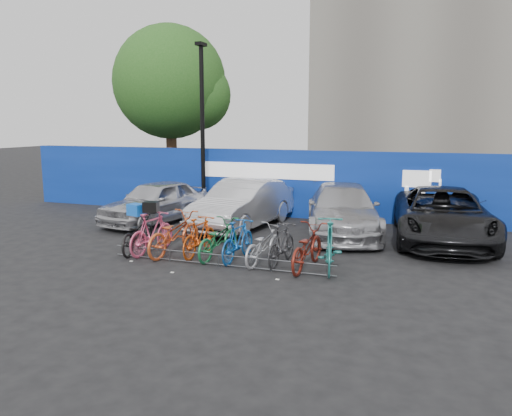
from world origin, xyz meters
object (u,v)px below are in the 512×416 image
at_px(car_2, 343,210).
at_px(bike_4, 218,239).
at_px(car_0, 156,202).
at_px(bike_2, 174,234).
at_px(bike_5, 238,240).
at_px(bike_9, 330,245).
at_px(car_3, 443,215).
at_px(tree, 175,85).
at_px(lamppost, 202,125).
at_px(bike_3, 200,237).
at_px(bike_8, 307,247).
at_px(car_1, 243,204).
at_px(bike_6, 264,245).
at_px(bike_rack, 219,260).
at_px(bike_0, 137,234).
at_px(bike_1, 152,233).

bearing_deg(car_2, bike_4, -135.84).
height_order(car_0, bike_2, car_0).
relative_size(bike_5, bike_9, 0.85).
xyz_separation_m(bike_4, bike_9, (2.83, -0.12, 0.12)).
bearing_deg(car_2, car_3, -15.41).
distance_m(tree, lamppost, 6.14).
xyz_separation_m(bike_3, bike_9, (3.35, -0.15, 0.10)).
bearing_deg(bike_2, bike_8, -173.13).
distance_m(bike_5, bike_8, 1.75).
relative_size(car_1, bike_4, 2.52).
relative_size(tree, bike_4, 4.21).
bearing_deg(bike_2, bike_6, -171.44).
height_order(lamppost, bike_rack, lamppost).
relative_size(car_1, bike_2, 2.25).
relative_size(lamppost, bike_5, 3.59).
bearing_deg(car_0, lamppost, 77.05).
xyz_separation_m(lamppost, car_2, (5.34, -1.48, -2.53)).
height_order(bike_0, bike_5, bike_5).
height_order(bike_1, bike_4, bike_1).
bearing_deg(bike_4, car_1, -71.99).
height_order(bike_1, bike_8, bike_1).
xyz_separation_m(lamppost, bike_rack, (3.20, -6.00, -3.11)).
bearing_deg(car_1, bike_1, -98.60).
distance_m(tree, bike_8, 14.18).
xyz_separation_m(tree, car_1, (5.74, -6.32, -4.30)).
bearing_deg(bike_4, bike_5, -179.50).
bearing_deg(lamppost, car_0, -115.24).
distance_m(bike_rack, bike_0, 2.63).
relative_size(bike_0, bike_2, 0.90).
bearing_deg(tree, car_1, -47.74).
bearing_deg(bike_1, bike_8, -174.83).
height_order(car_0, bike_5, car_0).
height_order(lamppost, bike_4, lamppost).
bearing_deg(tree, bike_9, -47.36).
relative_size(bike_2, bike_4, 1.12).
relative_size(car_0, car_3, 0.77).
xyz_separation_m(car_0, bike_0, (1.54, -3.56, -0.24)).
distance_m(bike_rack, bike_1, 2.21).
bearing_deg(car_2, bike_5, -129.15).
xyz_separation_m(bike_rack, bike_9, (2.52, 0.56, 0.44)).
xyz_separation_m(car_2, bike_5, (-1.89, -3.91, -0.23)).
relative_size(bike_1, bike_9, 0.90).
bearing_deg(bike_6, car_2, -97.56).
xyz_separation_m(car_3, bike_6, (-4.08, -3.81, -0.30)).
height_order(car_1, bike_8, car_1).
bearing_deg(bike_5, bike_3, -0.46).
xyz_separation_m(tree, bike_1, (4.66, -10.11, -4.52)).
bearing_deg(bike_9, car_1, -57.54).
xyz_separation_m(car_2, bike_6, (-1.23, -3.92, -0.28)).
relative_size(bike_rack, bike_0, 3.01).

